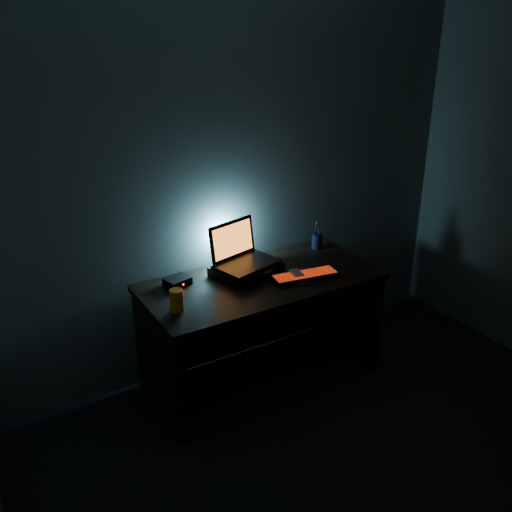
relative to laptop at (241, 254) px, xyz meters
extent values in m
cube|color=#48524E|center=(0.06, 0.22, 0.38)|extent=(3.50, 0.00, 2.50)
cube|color=black|center=(0.06, -0.16, -0.14)|extent=(1.50, 0.70, 0.04)
cube|color=black|center=(-0.65, -0.16, -0.52)|extent=(0.06, 0.64, 0.71)
cube|color=black|center=(0.77, -0.16, -0.52)|extent=(0.06, 0.64, 0.71)
cube|color=black|center=(0.06, 0.17, -0.52)|extent=(1.38, 0.02, 0.65)
cube|color=black|center=(0.01, -0.05, -0.09)|extent=(0.46, 0.39, 0.06)
cube|color=black|center=(0.01, -0.05, -0.05)|extent=(0.43, 0.35, 0.02)
cube|color=black|center=(-0.02, 0.08, 0.08)|extent=(0.36, 0.13, 0.24)
cube|color=orange|center=(-0.02, 0.07, 0.08)|extent=(0.32, 0.11, 0.20)
cube|color=black|center=(0.30, -0.29, -0.11)|extent=(0.44, 0.20, 0.02)
cube|color=red|center=(0.30, -0.29, -0.09)|extent=(0.42, 0.18, 0.00)
cube|color=#0B2751|center=(0.25, -0.25, -0.12)|extent=(0.25, 0.24, 0.00)
cube|color=gray|center=(0.25, -0.25, -0.10)|extent=(0.08, 0.11, 0.03)
cylinder|color=black|center=(0.65, 0.06, -0.07)|extent=(0.08, 0.08, 0.11)
cylinder|color=orange|center=(-0.56, -0.27, -0.06)|extent=(0.10, 0.10, 0.13)
cube|color=black|center=(-0.43, 0.03, -0.10)|extent=(0.17, 0.15, 0.05)
sphere|color=#FF0C07|center=(-0.41, -0.03, -0.10)|extent=(0.01, 0.01, 0.01)
camera|label=1|loc=(-1.62, -2.88, 1.44)|focal=40.00mm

